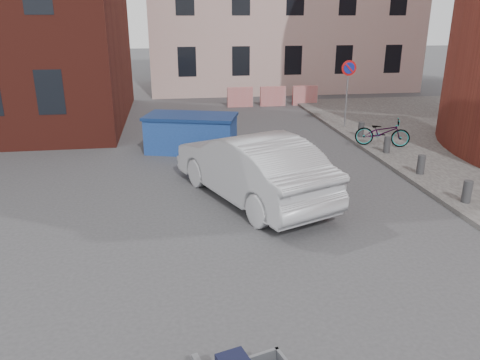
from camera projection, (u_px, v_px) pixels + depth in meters
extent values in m
plane|color=#38383A|center=(229.00, 246.00, 9.54)|extent=(120.00, 120.00, 0.00)
cylinder|color=gray|center=(347.00, 95.00, 18.76)|extent=(0.07, 0.07, 2.60)
cylinder|color=red|center=(349.00, 68.00, 18.39)|extent=(0.60, 0.03, 0.60)
cylinder|color=navy|center=(349.00, 68.00, 18.37)|extent=(0.44, 0.03, 0.44)
cylinder|color=#3A3A3D|center=(467.00, 192.00, 11.37)|extent=(0.22, 0.22, 0.55)
cylinder|color=#3A3A3D|center=(421.00, 164.00, 13.42)|extent=(0.22, 0.22, 0.55)
cylinder|color=#3A3A3D|center=(387.00, 145.00, 15.47)|extent=(0.22, 0.22, 0.55)
cylinder|color=#3A3A3D|center=(361.00, 129.00, 17.52)|extent=(0.22, 0.22, 0.55)
cube|color=red|center=(240.00, 97.00, 23.70)|extent=(1.30, 0.18, 1.00)
cube|color=red|center=(273.00, 96.00, 23.94)|extent=(1.30, 0.18, 1.00)
cube|color=red|center=(305.00, 95.00, 24.18)|extent=(1.30, 0.18, 1.00)
cube|color=#1F4394|center=(191.00, 135.00, 15.96)|extent=(3.23, 2.24, 1.17)
cube|color=navy|center=(191.00, 116.00, 15.74)|extent=(3.35, 2.37, 0.10)
imported|color=#B4B6BC|center=(251.00, 166.00, 11.75)|extent=(3.66, 5.47, 1.71)
imported|color=black|center=(382.00, 132.00, 16.20)|extent=(1.94, 1.27, 0.97)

